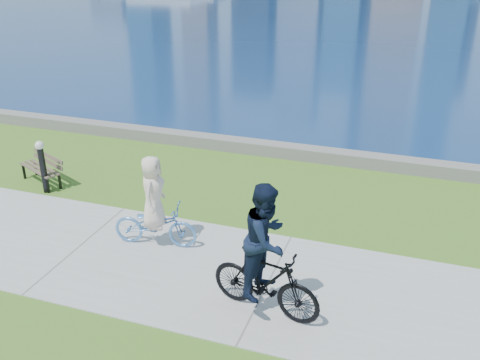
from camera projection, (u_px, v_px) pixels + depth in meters
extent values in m
plane|color=#3B661A|center=(80.00, 247.00, 10.92)|extent=(320.00, 320.00, 0.00)
cube|color=#9F9F9A|center=(80.00, 246.00, 10.92)|extent=(80.00, 3.50, 0.02)
cube|color=#65635F|center=(198.00, 140.00, 16.19)|extent=(90.00, 0.50, 0.35)
cube|color=black|center=(24.00, 171.00, 13.94)|extent=(0.07, 0.07, 0.40)
cube|color=black|center=(48.00, 185.00, 13.16)|extent=(0.07, 0.07, 0.40)
cube|color=black|center=(36.00, 168.00, 14.16)|extent=(0.07, 0.07, 0.40)
cube|color=black|center=(60.00, 181.00, 13.37)|extent=(0.07, 0.07, 0.40)
cube|color=brown|center=(34.00, 170.00, 13.46)|extent=(1.34, 0.68, 0.04)
cube|color=brown|center=(40.00, 169.00, 13.55)|extent=(1.34, 0.68, 0.04)
cube|color=brown|center=(45.00, 167.00, 13.65)|extent=(1.34, 0.68, 0.04)
cube|color=brown|center=(48.00, 162.00, 13.67)|extent=(1.32, 0.65, 0.10)
cube|color=brown|center=(48.00, 156.00, 13.63)|extent=(1.32, 0.65, 0.10)
cylinder|color=black|center=(43.00, 170.00, 13.05)|extent=(0.15, 0.15, 1.19)
sphere|color=silver|center=(39.00, 145.00, 12.78)|extent=(0.22, 0.22, 0.22)
imported|color=#5791D3|center=(155.00, 225.00, 10.80)|extent=(0.86, 1.80, 0.90)
imported|color=white|center=(153.00, 192.00, 10.50)|extent=(0.59, 0.81, 1.50)
imported|color=black|center=(265.00, 282.00, 8.76)|extent=(0.93, 2.02, 1.17)
imported|color=black|center=(266.00, 240.00, 8.43)|extent=(0.88, 1.04, 1.92)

